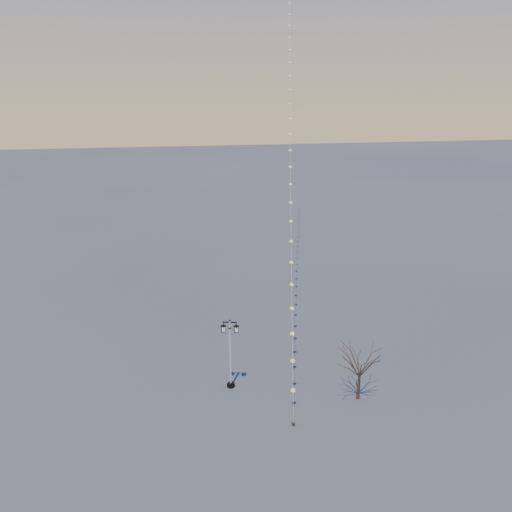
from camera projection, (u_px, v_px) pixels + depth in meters
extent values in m
plane|color=#484849|center=(256.00, 414.00, 30.30)|extent=(300.00, 300.00, 0.00)
cylinder|color=black|center=(231.00, 385.00, 33.05)|extent=(0.56, 0.56, 0.16)
cylinder|color=black|center=(231.00, 383.00, 33.00)|extent=(0.40, 0.40, 0.14)
cylinder|color=silver|center=(230.00, 352.00, 32.20)|extent=(0.13, 0.13, 4.71)
cylinder|color=black|center=(230.00, 328.00, 31.61)|extent=(0.20, 0.20, 0.06)
cube|color=black|center=(230.00, 322.00, 31.48)|extent=(0.94, 0.28, 0.06)
sphere|color=black|center=(230.00, 321.00, 31.44)|extent=(0.14, 0.14, 0.14)
pyramid|color=black|center=(223.00, 324.00, 31.55)|extent=(0.44, 0.44, 0.14)
cube|color=beige|center=(223.00, 328.00, 31.65)|extent=(0.26, 0.26, 0.34)
cube|color=black|center=(223.00, 331.00, 31.72)|extent=(0.30, 0.30, 0.04)
pyramid|color=black|center=(236.00, 325.00, 31.51)|extent=(0.44, 0.44, 0.14)
cube|color=beige|center=(236.00, 329.00, 31.61)|extent=(0.26, 0.26, 0.34)
cube|color=black|center=(236.00, 331.00, 31.67)|extent=(0.30, 0.30, 0.04)
cone|color=#3B2820|center=(359.00, 385.00, 31.46)|extent=(0.24, 0.24, 2.02)
cylinder|color=#2D2116|center=(293.00, 424.00, 29.26)|extent=(0.19, 0.19, 0.19)
cylinder|color=black|center=(293.00, 423.00, 29.25)|extent=(0.03, 0.03, 0.24)
cone|color=orange|center=(290.00, 119.00, 45.64)|extent=(0.08, 0.08, 0.27)
cylinder|color=white|center=(294.00, 417.00, 29.10)|extent=(0.02, 0.02, 0.77)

